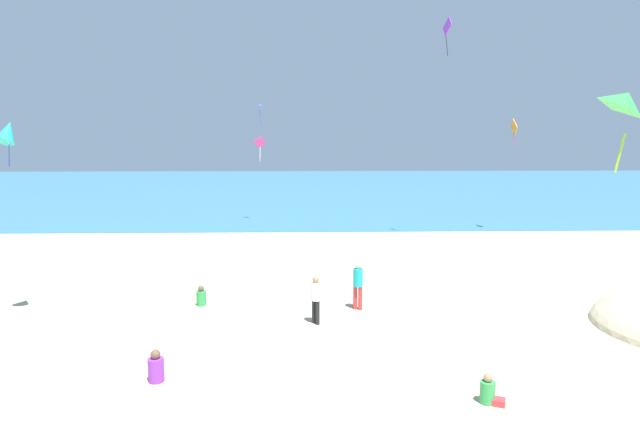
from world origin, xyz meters
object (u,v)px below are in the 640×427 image
object	(u,v)px
person_1	(489,392)
kite_blue	(260,106)
person_0	(316,296)
kite_orange	(514,128)
person_2	(202,298)
kite_magenta	(260,143)
kite_purple	(447,27)
person_3	(358,282)
person_4	(156,369)
kite_teal	(7,132)
kite_green	(628,102)

from	to	relation	value
person_1	kite_blue	xyz separation A→B (m)	(-6.93, 24.63, 7.58)
person_0	kite_orange	size ratio (longest dim) A/B	0.96
person_2	kite_magenta	distance (m)	9.96
kite_purple	kite_magenta	size ratio (longest dim) A/B	1.62
person_3	kite_blue	distance (m)	20.01
person_0	kite_orange	xyz separation A→B (m)	(12.16, 15.67, 5.49)
person_1	person_3	bearing A→B (deg)	132.67
person_4	kite_magenta	xyz separation A→B (m)	(1.36, 14.10, 5.20)
person_0	kite_teal	bearing A→B (deg)	-41.53
kite_magenta	person_0	bearing A→B (deg)	-76.24
person_2	kite_magenta	world-z (taller)	kite_magenta
kite_green	kite_orange	world-z (taller)	kite_orange
kite_green	kite_orange	bearing A→B (deg)	71.29
person_3	person_4	size ratio (longest dim) A/B	2.06
kite_green	kite_teal	size ratio (longest dim) A/B	0.75
kite_magenta	person_1	bearing A→B (deg)	-68.07
person_3	kite_magenta	size ratio (longest dim) A/B	1.32
person_0	person_1	distance (m)	6.30
person_1	kite_orange	bearing A→B (deg)	91.31
kite_orange	kite_magenta	bearing A→B (deg)	-159.97
person_4	kite_green	bearing A→B (deg)	-140.45
kite_purple	kite_orange	bearing A→B (deg)	29.44
kite_purple	kite_teal	xyz separation A→B (m)	(-16.46, -12.42, -5.62)
person_0	kite_magenta	world-z (taller)	kite_magenta
person_4	kite_green	distance (m)	11.03
kite_blue	kite_magenta	size ratio (longest dim) A/B	1.19
kite_green	kite_orange	size ratio (longest dim) A/B	0.69
person_2	kite_teal	xyz separation A→B (m)	(-5.33, -1.50, 5.66)
kite_green	kite_purple	size ratio (longest dim) A/B	0.55
person_1	kite_blue	world-z (taller)	kite_blue
person_4	kite_purple	distance (m)	22.96
person_0	person_2	world-z (taller)	person_0
person_3	kite_blue	world-z (taller)	kite_blue
kite_green	person_0	bearing A→B (deg)	112.51
kite_blue	kite_magenta	world-z (taller)	kite_blue
kite_orange	kite_teal	xyz separation A→B (m)	(-21.41, -15.21, -0.44)
person_4	kite_green	xyz separation A→B (m)	(7.66, -5.31, 5.90)
person_1	kite_orange	size ratio (longest dim) A/B	0.43
kite_green	kite_magenta	world-z (taller)	kite_green
kite_orange	kite_teal	bearing A→B (deg)	-144.60
person_2	person_3	size ratio (longest dim) A/B	0.44
person_0	kite_green	size ratio (longest dim) A/B	1.39
kite_blue	person_4	bearing A→B (deg)	-91.55
person_3	kite_purple	xyz separation A→B (m)	(5.77, 11.53, 10.60)
kite_orange	kite_magenta	distance (m)	15.66
person_3	kite_green	distance (m)	11.92
person_3	person_4	world-z (taller)	person_3
kite_green	person_3	bearing A→B (deg)	102.56
person_1	kite_green	world-z (taller)	kite_green
person_0	kite_purple	distance (m)	18.21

